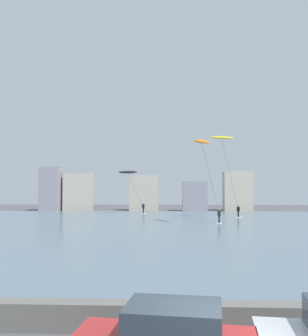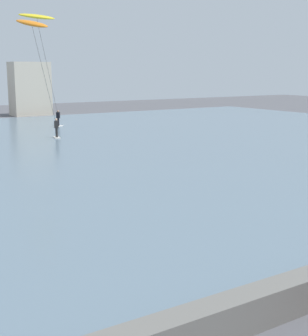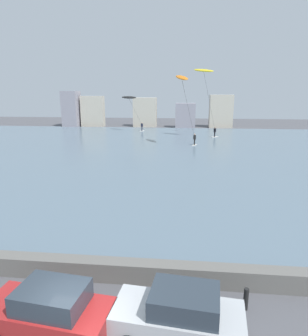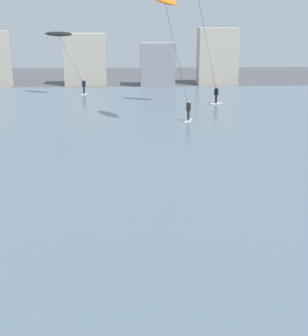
% 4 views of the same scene
% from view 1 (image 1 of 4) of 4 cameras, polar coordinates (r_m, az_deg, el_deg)
% --- Properties ---
extents(seawall_barrier, '(60.00, 0.70, 0.85)m').
position_cam_1_polar(seawall_barrier, '(12.54, 7.97, -21.01)').
color(seawall_barrier, '#66635E').
rests_on(seawall_barrier, ground).
extents(water_bay, '(84.00, 52.00, 0.10)m').
position_cam_1_polar(water_bay, '(38.80, 4.22, -9.00)').
color(water_bay, slate).
rests_on(water_bay, ground).
extents(far_shore_buildings, '(36.03, 5.08, 7.54)m').
position_cam_1_polar(far_shore_buildings, '(66.65, -1.66, -3.55)').
color(far_shore_buildings, gray).
rests_on(far_shore_buildings, ground).
extents(kitesurfer_yellow, '(4.69, 3.12, 11.05)m').
position_cam_1_polar(kitesurfer_yellow, '(51.82, 10.15, 3.47)').
color(kitesurfer_yellow, silver).
rests_on(kitesurfer_yellow, water_bay).
extents(kitesurfer_orange, '(3.55, 3.43, 9.80)m').
position_cam_1_polar(kitesurfer_orange, '(43.77, 7.24, 2.91)').
color(kitesurfer_orange, silver).
rests_on(kitesurfer_orange, water_bay).
extents(kitesurfer_black, '(4.60, 2.90, 6.65)m').
position_cam_1_polar(kitesurfer_black, '(58.68, -3.72, -1.04)').
color(kitesurfer_black, silver).
rests_on(kitesurfer_black, water_bay).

